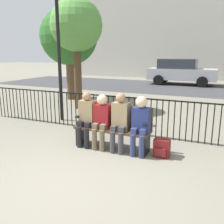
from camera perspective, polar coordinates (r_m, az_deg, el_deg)
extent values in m
plane|color=gray|center=(4.06, -10.30, -16.34)|extent=(80.00, 80.00, 0.00)
cube|color=#4C331E|center=(5.27, 0.00, -3.97)|extent=(1.63, 0.45, 0.05)
cube|color=#4C331E|center=(5.37, 0.84, -0.75)|extent=(1.63, 0.05, 0.47)
cube|color=black|center=(5.67, -7.02, -5.19)|extent=(0.06, 0.38, 0.40)
cube|color=black|center=(5.10, 7.85, -7.37)|extent=(0.06, 0.38, 0.40)
cube|color=black|center=(5.55, -7.15, -0.77)|extent=(0.06, 0.38, 0.04)
cube|color=black|center=(4.96, 8.01, -2.51)|extent=(0.06, 0.38, 0.04)
cylinder|color=black|center=(5.44, -7.47, -5.73)|extent=(0.11, 0.11, 0.45)
cylinder|color=black|center=(5.36, -5.81, -6.00)|extent=(0.11, 0.11, 0.45)
cube|color=black|center=(5.44, -7.00, -2.68)|extent=(0.11, 0.20, 0.12)
cube|color=black|center=(5.36, -5.35, -2.90)|extent=(0.11, 0.20, 0.12)
cube|color=#997F59|center=(5.44, -5.60, -0.20)|extent=(0.34, 0.22, 0.55)
sphere|color=#A37556|center=(5.35, -5.80, 3.60)|extent=(0.19, 0.19, 0.19)
cylinder|color=brown|center=(5.27, -4.06, -6.29)|extent=(0.11, 0.11, 0.45)
cylinder|color=brown|center=(5.19, -2.30, -6.57)|extent=(0.11, 0.11, 0.45)
cube|color=brown|center=(5.27, -3.60, -3.14)|extent=(0.11, 0.20, 0.12)
cube|color=brown|center=(5.19, -1.83, -3.37)|extent=(0.11, 0.20, 0.12)
cube|color=maroon|center=(5.29, -2.15, -0.91)|extent=(0.34, 0.22, 0.49)
sphere|color=beige|center=(5.19, -2.29, 2.83)|extent=(0.22, 0.22, 0.22)
cylinder|color=#3D3D42|center=(5.10, 0.12, -6.95)|extent=(0.11, 0.11, 0.45)
cylinder|color=#3D3D42|center=(5.03, 2.01, -7.23)|extent=(0.11, 0.11, 0.45)
cube|color=#3D3D42|center=(5.10, 0.58, -3.69)|extent=(0.11, 0.20, 0.12)
cube|color=#3D3D42|center=(5.03, 2.46, -3.93)|extent=(0.11, 0.20, 0.12)
cube|color=#997F59|center=(5.11, 2.05, -0.94)|extent=(0.34, 0.22, 0.57)
sphere|color=#A37556|center=(5.01, 2.00, 3.24)|extent=(0.20, 0.20, 0.20)
cylinder|color=navy|center=(4.95, 4.77, -7.63)|extent=(0.11, 0.11, 0.45)
cylinder|color=navy|center=(4.90, 6.78, -7.91)|extent=(0.11, 0.11, 0.45)
cube|color=navy|center=(4.95, 5.22, -4.27)|extent=(0.11, 0.20, 0.12)
cube|color=navy|center=(4.90, 7.22, -4.51)|extent=(0.11, 0.20, 0.12)
cube|color=navy|center=(4.98, 6.70, -1.81)|extent=(0.34, 0.22, 0.50)
sphere|color=beige|center=(4.88, 6.75, 2.27)|extent=(0.23, 0.23, 0.23)
cube|color=maroon|center=(5.04, 11.31, -8.03)|extent=(0.31, 0.20, 0.36)
cube|color=maroon|center=(4.95, 10.96, -9.09)|extent=(0.22, 0.04, 0.16)
cylinder|color=black|center=(8.68, -24.14, 2.12)|extent=(0.02, 0.02, 0.95)
cylinder|color=black|center=(8.58, -23.52, 2.05)|extent=(0.02, 0.02, 0.95)
cylinder|color=black|center=(8.48, -22.87, 1.99)|extent=(0.02, 0.02, 0.95)
cylinder|color=black|center=(8.38, -22.21, 1.92)|extent=(0.02, 0.02, 0.95)
cylinder|color=black|center=(8.28, -21.54, 1.85)|extent=(0.02, 0.02, 0.95)
cylinder|color=black|center=(8.18, -20.84, 1.78)|extent=(0.02, 0.02, 0.95)
cylinder|color=black|center=(8.09, -20.14, 1.71)|extent=(0.02, 0.02, 0.95)
cylinder|color=black|center=(7.99, -19.41, 1.64)|extent=(0.02, 0.02, 0.95)
cylinder|color=black|center=(7.90, -18.67, 1.56)|extent=(0.02, 0.02, 0.95)
cylinder|color=black|center=(7.80, -17.91, 1.49)|extent=(0.02, 0.02, 0.95)
cylinder|color=black|center=(7.71, -17.13, 1.41)|extent=(0.02, 0.02, 0.95)
cylinder|color=black|center=(7.62, -16.33, 1.32)|extent=(0.02, 0.02, 0.95)
cylinder|color=black|center=(7.53, -15.51, 1.24)|extent=(0.02, 0.02, 0.95)
cylinder|color=black|center=(7.45, -14.68, 1.15)|extent=(0.02, 0.02, 0.95)
cylinder|color=black|center=(7.36, -13.82, 1.06)|extent=(0.02, 0.02, 0.95)
cylinder|color=black|center=(7.28, -12.95, 0.97)|extent=(0.02, 0.02, 0.95)
cylinder|color=black|center=(7.20, -12.06, 0.88)|extent=(0.02, 0.02, 0.95)
cylinder|color=black|center=(7.12, -11.14, 0.78)|extent=(0.02, 0.02, 0.95)
cylinder|color=black|center=(7.04, -10.20, 0.68)|extent=(0.02, 0.02, 0.95)
cylinder|color=black|center=(6.96, -9.25, 0.58)|extent=(0.02, 0.02, 0.95)
cylinder|color=black|center=(6.89, -8.27, 0.48)|extent=(0.02, 0.02, 0.95)
cylinder|color=black|center=(6.81, -7.27, 0.37)|extent=(0.02, 0.02, 0.95)
cylinder|color=black|center=(6.74, -6.25, 0.27)|extent=(0.02, 0.02, 0.95)
cylinder|color=black|center=(6.68, -5.21, 0.16)|extent=(0.02, 0.02, 0.95)
cylinder|color=black|center=(6.61, -4.15, 0.04)|extent=(0.02, 0.02, 0.95)
cylinder|color=black|center=(6.55, -3.07, -0.07)|extent=(0.02, 0.02, 0.95)
cylinder|color=black|center=(6.49, -1.97, -0.19)|extent=(0.02, 0.02, 0.95)
cylinder|color=black|center=(6.43, -0.85, -0.31)|extent=(0.02, 0.02, 0.95)
cylinder|color=black|center=(6.37, 0.30, -0.43)|extent=(0.02, 0.02, 0.95)
cylinder|color=black|center=(6.32, 1.46, -0.55)|extent=(0.02, 0.02, 0.95)
cylinder|color=black|center=(6.27, 2.64, -0.68)|extent=(0.02, 0.02, 0.95)
cylinder|color=black|center=(6.22, 3.84, -0.80)|extent=(0.02, 0.02, 0.95)
cylinder|color=black|center=(6.18, 5.06, -0.93)|extent=(0.02, 0.02, 0.95)
cylinder|color=black|center=(6.13, 6.30, -1.06)|extent=(0.02, 0.02, 0.95)
cylinder|color=black|center=(6.10, 7.55, -1.19)|extent=(0.02, 0.02, 0.95)
cylinder|color=black|center=(6.06, 8.82, -1.32)|extent=(0.02, 0.02, 0.95)
cylinder|color=black|center=(6.03, 10.10, -1.45)|extent=(0.02, 0.02, 0.95)
cylinder|color=black|center=(6.00, 11.40, -1.59)|extent=(0.02, 0.02, 0.95)
cylinder|color=black|center=(5.97, 12.71, -1.72)|extent=(0.02, 0.02, 0.95)
cylinder|color=black|center=(5.95, 14.03, -1.85)|extent=(0.02, 0.02, 0.95)
cylinder|color=black|center=(5.92, 15.36, -1.99)|extent=(0.02, 0.02, 0.95)
cylinder|color=black|center=(5.91, 16.70, -2.12)|extent=(0.02, 0.02, 0.95)
cylinder|color=black|center=(5.89, 18.05, -2.25)|extent=(0.02, 0.02, 0.95)
cylinder|color=black|center=(5.88, 19.40, -2.39)|extent=(0.02, 0.02, 0.95)
cylinder|color=black|center=(5.88, 20.76, -2.52)|extent=(0.02, 0.02, 0.95)
cylinder|color=black|center=(5.87, 22.12, -2.65)|extent=(0.02, 0.02, 0.95)
cylinder|color=black|center=(5.87, 23.48, -2.78)|extent=(0.02, 0.02, 0.95)
cube|color=black|center=(6.12, 4.08, 3.31)|extent=(9.00, 0.03, 0.03)
cylinder|color=#4C3823|center=(9.12, -7.82, 8.35)|extent=(0.27, 0.27, 2.43)
sphere|color=#569342|center=(9.14, -8.18, 19.10)|extent=(1.81, 1.81, 1.81)
cylinder|color=brown|center=(11.07, -9.50, 8.08)|extent=(0.33, 0.33, 2.02)
sphere|color=#2D6628|center=(11.04, -9.84, 16.73)|extent=(2.40, 2.40, 2.40)
cylinder|color=black|center=(7.51, -11.97, 12.16)|extent=(0.10, 0.10, 3.75)
cube|color=#3D3D3F|center=(15.15, 16.05, 5.31)|extent=(24.00, 6.00, 0.01)
cube|color=#B7B7BC|center=(16.68, 15.74, 8.33)|extent=(4.20, 1.70, 0.70)
cube|color=#2D333D|center=(16.69, 14.79, 10.63)|extent=(2.31, 1.56, 0.60)
cylinder|color=black|center=(15.71, 19.90, 6.47)|extent=(0.64, 0.20, 0.64)
cylinder|color=black|center=(17.43, 20.35, 7.04)|extent=(0.64, 0.20, 0.64)
cylinder|color=black|center=(16.10, 10.58, 7.19)|extent=(0.64, 0.20, 0.64)
cylinder|color=black|center=(17.79, 11.91, 7.70)|extent=(0.64, 0.20, 0.64)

